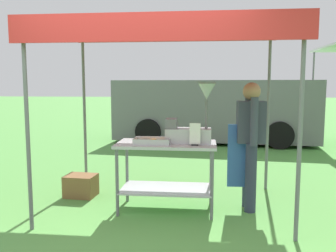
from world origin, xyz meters
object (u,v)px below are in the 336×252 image
vendor (250,139)px  donut_tray (152,142)px  donut_cart (166,161)px  menu_sign (195,136)px  van_grey (215,110)px  donut_fryer (191,124)px  stall_canopy (167,35)px  supply_crate (81,186)px

vendor → donut_tray: bearing=-168.9°
donut_cart → menu_sign: (0.36, -0.16, 0.34)m
donut_cart → menu_sign: menu_sign is taller
donut_tray → vendor: (1.21, 0.24, 0.02)m
donut_cart → van_grey: bearing=82.4°
donut_fryer → vendor: 0.76m
vendor → van_grey: size_ratio=0.29×
donut_cart → donut_tray: (-0.17, -0.09, 0.25)m
donut_cart → vendor: vendor is taller
donut_fryer → van_grey: bearing=85.4°
stall_canopy → donut_tray: 1.33m
donut_tray → van_grey: 5.80m
stall_canopy → vendor: bearing=2.5°
menu_sign → donut_fryer: bearing=105.2°
stall_canopy → donut_cart: 1.56m
stall_canopy → donut_fryer: bearing=-11.6°
donut_fryer → vendor: size_ratio=0.47×
van_grey → donut_cart: bearing=-97.6°
menu_sign → vendor: (0.68, 0.30, -0.07)m
menu_sign → van_grey: bearing=86.1°
menu_sign → van_grey: (0.40, 5.79, -0.10)m
stall_canopy → donut_tray: bearing=-131.3°
donut_fryer → menu_sign: 0.23m
van_grey → supply_crate: bearing=-111.2°
donut_cart → donut_tray: size_ratio=2.79×
donut_tray → menu_sign: (0.53, -0.06, 0.09)m
stall_canopy → donut_fryer: stall_canopy is taller
stall_canopy → supply_crate: size_ratio=6.81×
van_grey → menu_sign: bearing=-93.9°
donut_cart → vendor: bearing=7.9°
stall_canopy → menu_sign: (0.36, -0.26, -1.21)m
donut_cart → supply_crate: 1.42m
donut_tray → vendor: bearing=11.1°
stall_canopy → supply_crate: stall_canopy is taller
stall_canopy → van_grey: bearing=82.2°
stall_canopy → vendor: size_ratio=1.87×
stall_canopy → supply_crate: (-1.27, 0.33, -2.04)m
stall_canopy → menu_sign: 1.29m
menu_sign → van_grey: size_ratio=0.05×
donut_fryer → van_grey: van_grey is taller
donut_cart → stall_canopy: bearing=90.0°
vendor → van_grey: 5.50m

